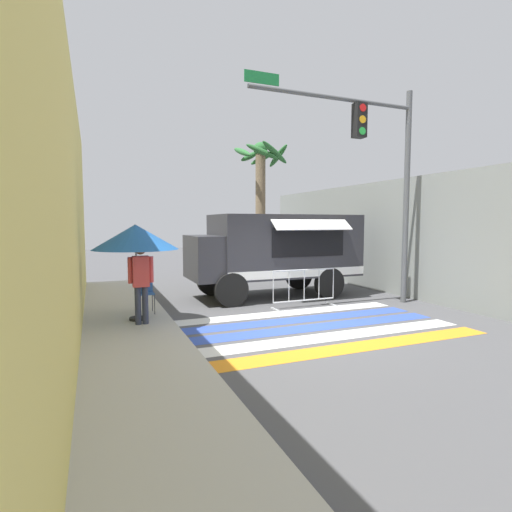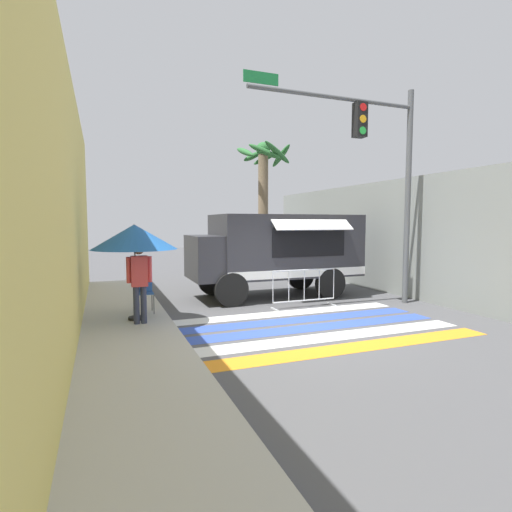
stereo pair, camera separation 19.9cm
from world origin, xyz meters
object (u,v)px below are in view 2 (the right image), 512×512
(palm_tree, at_px, (264,189))
(folding_chair, at_px, (144,289))
(barricade_front, at_px, (304,289))
(vendor_person, at_px, (139,278))
(food_truck, at_px, (274,248))
(traffic_signal_pole, at_px, (379,157))
(patio_umbrella, at_px, (134,237))

(palm_tree, bearing_deg, folding_chair, -132.99)
(barricade_front, bearing_deg, vendor_person, -169.02)
(food_truck, height_order, palm_tree, palm_tree)
(traffic_signal_pole, xyz_separation_m, folding_chair, (-6.24, 0.77, -3.40))
(folding_chair, xyz_separation_m, barricade_front, (4.24, -0.26, -0.21))
(food_truck, relative_size, traffic_signal_pole, 0.88)
(food_truck, distance_m, barricade_front, 2.04)
(food_truck, height_order, barricade_front, food_truck)
(food_truck, height_order, patio_umbrella, food_truck)
(food_truck, distance_m, traffic_signal_pole, 4.07)
(traffic_signal_pole, bearing_deg, food_truck, 133.15)
(food_truck, relative_size, patio_umbrella, 2.48)
(patio_umbrella, bearing_deg, food_truck, 26.99)
(food_truck, distance_m, folding_chair, 4.44)
(vendor_person, bearing_deg, traffic_signal_pole, -10.68)
(food_truck, relative_size, palm_tree, 0.92)
(patio_umbrella, distance_m, vendor_person, 0.96)
(barricade_front, bearing_deg, folding_chair, 176.48)
(folding_chair, bearing_deg, food_truck, 21.09)
(patio_umbrella, relative_size, folding_chair, 2.28)
(barricade_front, bearing_deg, food_truck, 94.57)
(patio_umbrella, xyz_separation_m, palm_tree, (5.86, 6.72, 1.79))
(food_truck, relative_size, folding_chair, 5.65)
(food_truck, height_order, folding_chair, food_truck)
(folding_chair, bearing_deg, barricade_front, -2.68)
(patio_umbrella, bearing_deg, folding_chair, 70.53)
(traffic_signal_pole, distance_m, barricade_front, 4.16)
(traffic_signal_pole, xyz_separation_m, vendor_person, (-6.44, -0.35, -2.98))
(traffic_signal_pole, relative_size, palm_tree, 1.05)
(food_truck, xyz_separation_m, barricade_front, (0.14, -1.77, -1.01))
(vendor_person, bearing_deg, palm_tree, 37.09)
(folding_chair, height_order, vendor_person, vendor_person)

